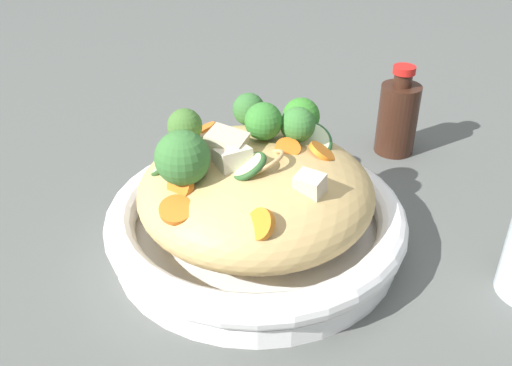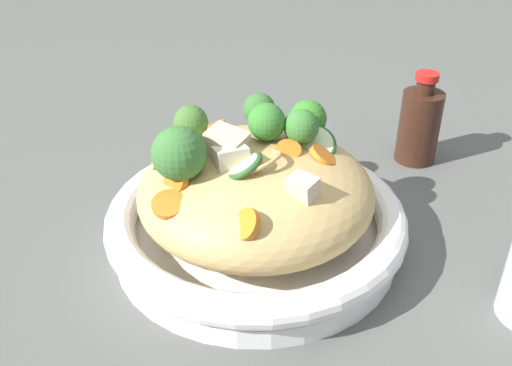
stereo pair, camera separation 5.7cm
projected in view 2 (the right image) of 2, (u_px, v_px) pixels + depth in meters
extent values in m
plane|color=#535652|center=(256.00, 244.00, 0.61)|extent=(3.00, 3.00, 0.00)
cylinder|color=white|center=(256.00, 236.00, 0.61)|extent=(0.30, 0.30, 0.02)
torus|color=white|center=(256.00, 216.00, 0.60)|extent=(0.31, 0.31, 0.03)
ellipsoid|color=tan|center=(256.00, 191.00, 0.58)|extent=(0.24, 0.24, 0.09)
torus|color=tan|center=(272.00, 174.00, 0.57)|extent=(0.09, 0.09, 0.03)
torus|color=tan|center=(255.00, 164.00, 0.54)|extent=(0.07, 0.07, 0.03)
cone|color=#A0BC70|center=(192.00, 141.00, 0.61)|extent=(0.02, 0.02, 0.02)
sphere|color=#416D2E|center=(191.00, 122.00, 0.59)|extent=(0.04, 0.04, 0.04)
cone|color=#9CC46D|center=(181.00, 178.00, 0.54)|extent=(0.03, 0.03, 0.02)
sphere|color=#396F33|center=(179.00, 154.00, 0.52)|extent=(0.07, 0.07, 0.05)
cone|color=#A0BA72|center=(266.00, 141.00, 0.58)|extent=(0.02, 0.02, 0.02)
sphere|color=#34772D|center=(267.00, 122.00, 0.57)|extent=(0.05, 0.05, 0.04)
cone|color=#9EB77B|center=(307.00, 137.00, 0.61)|extent=(0.03, 0.03, 0.02)
sphere|color=#357C28|center=(308.00, 119.00, 0.60)|extent=(0.06, 0.06, 0.04)
cone|color=#9EB66F|center=(299.00, 144.00, 0.58)|extent=(0.02, 0.02, 0.02)
sphere|color=#387432|center=(299.00, 125.00, 0.57)|extent=(0.04, 0.04, 0.04)
cone|color=#A4BA7A|center=(259.00, 127.00, 0.65)|extent=(0.02, 0.02, 0.02)
sphere|color=#366B31|center=(259.00, 109.00, 0.64)|extent=(0.04, 0.04, 0.04)
cylinder|color=orange|center=(177.00, 182.00, 0.53)|extent=(0.03, 0.02, 0.03)
cylinder|color=orange|center=(247.00, 224.00, 0.48)|extent=(0.03, 0.02, 0.03)
cylinder|color=orange|center=(168.00, 204.00, 0.51)|extent=(0.04, 0.04, 0.02)
cylinder|color=orange|center=(288.00, 150.00, 0.56)|extent=(0.03, 0.03, 0.01)
cylinder|color=orange|center=(216.00, 127.00, 0.64)|extent=(0.04, 0.04, 0.02)
cylinder|color=orange|center=(323.00, 156.00, 0.56)|extent=(0.04, 0.04, 0.02)
cylinder|color=beige|center=(244.00, 166.00, 0.53)|extent=(0.04, 0.04, 0.02)
torus|color=#295326|center=(244.00, 166.00, 0.53)|extent=(0.05, 0.05, 0.02)
cylinder|color=beige|center=(170.00, 156.00, 0.57)|extent=(0.05, 0.05, 0.03)
torus|color=#2C5221|center=(170.00, 156.00, 0.57)|extent=(0.06, 0.06, 0.03)
cylinder|color=beige|center=(314.00, 144.00, 0.58)|extent=(0.04, 0.05, 0.03)
torus|color=#265729|center=(314.00, 144.00, 0.58)|extent=(0.05, 0.06, 0.03)
cube|color=beige|center=(231.00, 158.00, 0.54)|extent=(0.03, 0.03, 0.02)
cube|color=beige|center=(225.00, 146.00, 0.55)|extent=(0.05, 0.05, 0.04)
cube|color=beige|center=(303.00, 188.00, 0.51)|extent=(0.03, 0.03, 0.02)
cylinder|color=#381E14|center=(419.00, 127.00, 0.75)|extent=(0.05, 0.05, 0.10)
cylinder|color=#381E14|center=(426.00, 87.00, 0.72)|extent=(0.02, 0.02, 0.02)
cylinder|color=red|center=(427.00, 77.00, 0.71)|extent=(0.03, 0.03, 0.01)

